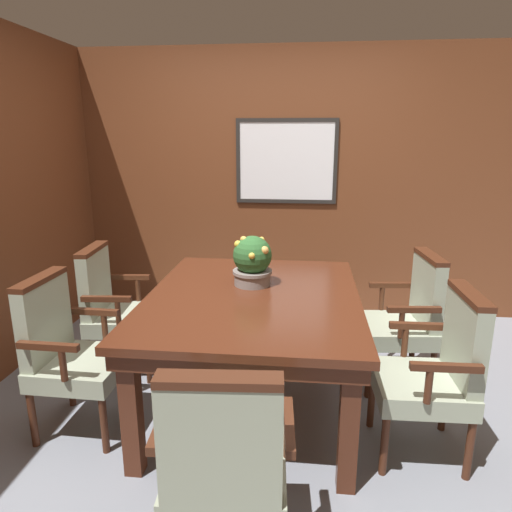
{
  "coord_description": "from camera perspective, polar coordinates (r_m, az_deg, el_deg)",
  "views": [
    {
      "loc": [
        0.3,
        -2.53,
        1.68
      ],
      "look_at": [
        0.01,
        0.22,
        0.94
      ],
      "focal_mm": 32.0,
      "sensor_mm": 36.0,
      "label": 1
    }
  ],
  "objects": [
    {
      "name": "potted_plant",
      "position": [
        2.91,
        -0.45,
        -0.64
      ],
      "size": [
        0.25,
        0.28,
        0.32
      ],
      "color": "gray",
      "rests_on": "dining_table"
    },
    {
      "name": "chair_left_near",
      "position": [
        2.86,
        -22.41,
        -10.75
      ],
      "size": [
        0.49,
        0.52,
        0.92
      ],
      "rotation": [
        0.0,
        0.0,
        1.55
      ],
      "color": "#472314",
      "rests_on": "ground_plane"
    },
    {
      "name": "ground_plane",
      "position": [
        3.05,
        -0.6,
        -18.53
      ],
      "size": [
        14.0,
        14.0,
        0.0
      ],
      "primitive_type": "plane",
      "color": "gray"
    },
    {
      "name": "chair_left_far",
      "position": [
        3.44,
        -17.33,
        -5.91
      ],
      "size": [
        0.51,
        0.54,
        0.92
      ],
      "rotation": [
        0.0,
        0.0,
        1.65
      ],
      "color": "#472314",
      "rests_on": "ground_plane"
    },
    {
      "name": "chair_right_near",
      "position": [
        2.63,
        21.62,
        -13.01
      ],
      "size": [
        0.49,
        0.52,
        0.92
      ],
      "rotation": [
        0.0,
        0.0,
        -1.54
      ],
      "color": "#472314",
      "rests_on": "ground_plane"
    },
    {
      "name": "wall_back",
      "position": [
        4.34,
        2.17,
        8.9
      ],
      "size": [
        7.2,
        0.08,
        2.45
      ],
      "color": "brown",
      "rests_on": "ground_plane"
    },
    {
      "name": "chair_right_far",
      "position": [
        3.27,
        18.31,
        -7.08
      ],
      "size": [
        0.52,
        0.54,
        0.92
      ],
      "rotation": [
        0.0,
        0.0,
        -1.47
      ],
      "color": "#472314",
      "rests_on": "ground_plane"
    },
    {
      "name": "dining_table",
      "position": [
        2.81,
        -0.33,
        -6.56
      ],
      "size": [
        1.27,
        1.59,
        0.74
      ],
      "color": "#4C2314",
      "rests_on": "ground_plane"
    },
    {
      "name": "chair_head_near",
      "position": [
        1.87,
        -3.92,
        -24.37
      ],
      "size": [
        0.54,
        0.51,
        0.92
      ],
      "rotation": [
        0.0,
        0.0,
        3.21
      ],
      "color": "#472314",
      "rests_on": "ground_plane"
    }
  ]
}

